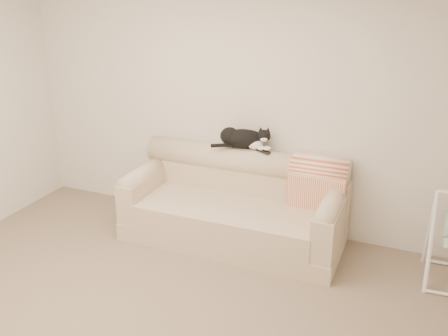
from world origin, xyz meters
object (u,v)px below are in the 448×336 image
sofa (235,206)px  remote_a (241,147)px  tuxedo_cat (244,138)px  remote_b (263,151)px

sofa → remote_a: bearing=99.1°
sofa → remote_a: remote_a is taller
sofa → tuxedo_cat: tuxedo_cat is taller
tuxedo_cat → remote_b: bearing=-5.2°
sofa → remote_b: (0.21, 0.22, 0.56)m
sofa → tuxedo_cat: 0.70m
remote_a → tuxedo_cat: 0.11m
remote_b → sofa: bearing=-133.7°
remote_a → remote_b: bearing=-6.7°
sofa → remote_a: size_ratio=11.81×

